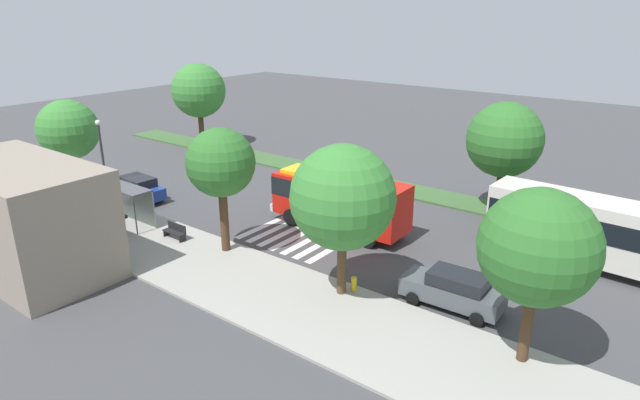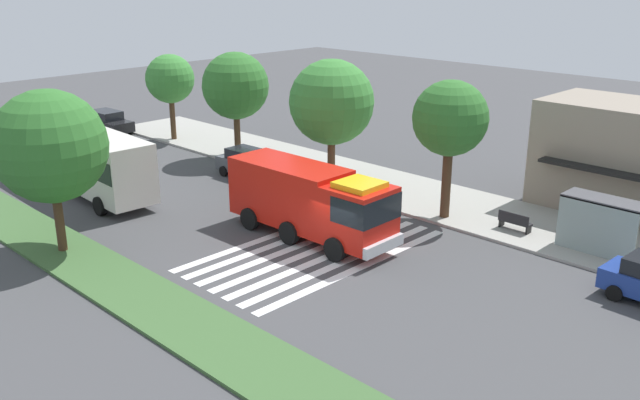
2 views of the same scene
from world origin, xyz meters
name	(u,v)px [view 1 (image 1 of 2)]	position (x,y,z in m)	size (l,w,h in m)	color
ground_plane	(315,215)	(0.00, 0.00, 0.00)	(120.00, 120.00, 0.00)	#424244
sidewalk	(205,266)	(0.00, 9.55, 0.07)	(60.00, 5.97, 0.14)	#9E9B93
median_strip	(379,184)	(0.00, -8.07, 0.07)	(60.00, 3.00, 0.14)	#3D6033
crosswalk	(331,219)	(-1.34, 0.00, 0.01)	(5.85, 11.82, 0.01)	silver
fire_truck	(336,199)	(-2.42, 1.02, 1.94)	(8.97, 2.96, 3.40)	red
parked_car_mid	(454,290)	(-12.15, 5.37, 0.90)	(4.67, 2.12, 1.75)	#474C51
parked_car_east	(137,188)	(11.90, 5.37, 0.90)	(4.69, 2.18, 1.75)	navy
transit_bus	(606,230)	(-16.68, -2.96, 2.18)	(11.89, 3.26, 3.68)	silver
bus_stop_shelter	(132,197)	(8.03, 8.33, 1.89)	(3.50, 1.40, 2.46)	#4C4C51
bench_near_shelter	(175,231)	(4.03, 8.29, 0.59)	(1.60, 0.50, 0.90)	black
street_lamp	(102,154)	(12.73, 7.17, 3.61)	(0.36, 0.36, 5.84)	#2D2D30
storefront_building	(23,217)	(7.31, 15.10, 2.85)	(10.30, 5.95, 5.70)	gray
sidewalk_tree_west	(538,247)	(-16.02, 7.57, 4.91)	(4.35, 4.35, 6.96)	#47301E
sidewalk_tree_center	(343,198)	(-7.45, 7.57, 4.96)	(4.84, 4.84, 7.26)	#513823
sidewalk_tree_east	(221,163)	(0.49, 7.57, 5.18)	(3.73, 3.73, 6.96)	#47301E
sidewalk_tree_far_east	(68,130)	(16.00, 7.57, 4.94)	(4.20, 4.20, 6.92)	#513823
median_tree_far_west	(504,140)	(-9.31, -8.07, 4.92)	(4.91, 4.91, 7.25)	#47301E
median_tree_west	(199,91)	(20.44, -8.07, 5.46)	(5.17, 5.17, 7.93)	#47301E
fire_hydrant	(354,284)	(-7.83, 7.07, 0.49)	(0.28, 0.28, 0.70)	gold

